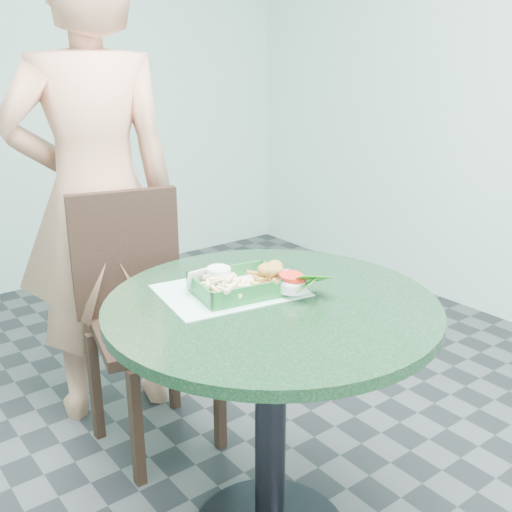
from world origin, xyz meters
TOP-DOWN VIEW (x-y plane):
  - cafe_table at (0.00, 0.00)m, footprint 0.88×0.88m
  - dining_chair at (-0.03, 0.70)m, footprint 0.39×0.39m
  - diner_person at (-0.06, 0.97)m, footprint 0.83×0.64m
  - placemat at (-0.05, 0.12)m, footprint 0.41×0.34m
  - food_basket at (-0.04, 0.09)m, footprint 0.24×0.17m
  - crab_sandwich at (0.05, 0.07)m, footprint 0.12×0.12m
  - fries_pile at (-0.07, 0.08)m, footprint 0.16×0.17m
  - sauce_ramekin at (-0.08, 0.13)m, footprint 0.07×0.07m
  - garnish_cup at (0.09, 0.00)m, footprint 0.11×0.11m

SIDE VIEW (x-z plane):
  - dining_chair at x=-0.03m, z-range 0.07..1.00m
  - cafe_table at x=0.00m, z-range 0.21..0.96m
  - placemat at x=-0.05m, z-range 0.75..0.75m
  - food_basket at x=-0.04m, z-range 0.74..0.79m
  - fries_pile at x=-0.07m, z-range 0.77..0.82m
  - garnish_cup at x=0.09m, z-range 0.77..0.81m
  - crab_sandwich at x=0.05m, z-range 0.76..0.84m
  - sauce_ramekin at x=-0.08m, z-range 0.78..0.82m
  - diner_person at x=-0.06m, z-range 0.00..2.03m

